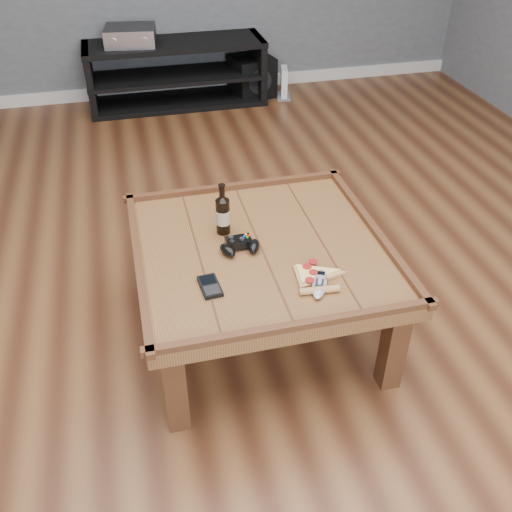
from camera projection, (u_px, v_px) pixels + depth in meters
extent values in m
plane|color=#432213|center=(260.00, 329.00, 2.55)|extent=(6.00, 6.00, 0.00)
cube|color=silver|center=(175.00, 88.00, 4.86)|extent=(5.00, 0.02, 0.10)
cube|color=brown|center=(261.00, 253.00, 2.30)|extent=(1.00, 1.00, 0.06)
cube|color=#412511|center=(175.00, 388.00, 2.03)|extent=(0.08, 0.08, 0.39)
cube|color=#412511|center=(393.00, 347.00, 2.19)|extent=(0.08, 0.08, 0.39)
cube|color=#412511|center=(152.00, 253.00, 2.68)|extent=(0.08, 0.08, 0.39)
cube|color=#412511|center=(321.00, 229.00, 2.84)|extent=(0.08, 0.08, 0.39)
cube|color=#412511|center=(235.00, 186.00, 2.66)|extent=(1.03, 0.03, 0.03)
cube|color=#412511|center=(297.00, 326.00, 1.90)|extent=(1.03, 0.03, 0.03)
cube|color=#412511|center=(374.00, 228.00, 2.37)|extent=(0.03, 1.03, 0.03)
cube|color=#412511|center=(138.00, 262.00, 2.18)|extent=(0.03, 1.03, 0.03)
cube|color=black|center=(174.00, 44.00, 4.42)|extent=(1.40, 0.45, 0.04)
cube|color=black|center=(177.00, 76.00, 4.56)|extent=(1.40, 0.45, 0.03)
cube|color=black|center=(179.00, 101.00, 4.69)|extent=(1.40, 0.45, 0.04)
cube|color=black|center=(90.00, 80.00, 4.42)|extent=(0.05, 0.44, 0.50)
cube|color=black|center=(258.00, 67.00, 4.68)|extent=(0.05, 0.44, 0.50)
cylinder|color=black|center=(223.00, 217.00, 2.32)|extent=(0.06, 0.06, 0.15)
cone|color=black|center=(222.00, 197.00, 2.27)|extent=(0.06, 0.06, 0.03)
cylinder|color=black|center=(222.00, 192.00, 2.25)|extent=(0.02, 0.02, 0.05)
cylinder|color=black|center=(222.00, 185.00, 2.24)|extent=(0.03, 0.03, 0.01)
cylinder|color=beige|center=(223.00, 217.00, 2.32)|extent=(0.06, 0.06, 0.06)
cube|color=black|center=(239.00, 242.00, 2.27)|extent=(0.10, 0.07, 0.03)
ellipsoid|color=black|center=(228.00, 250.00, 2.23)|extent=(0.08, 0.10, 0.04)
ellipsoid|color=black|center=(254.00, 246.00, 2.25)|extent=(0.07, 0.10, 0.04)
cylinder|color=black|center=(231.00, 237.00, 2.26)|extent=(0.02, 0.02, 0.01)
cylinder|color=black|center=(242.00, 239.00, 2.25)|extent=(0.02, 0.02, 0.01)
cylinder|color=yellow|center=(246.00, 235.00, 2.28)|extent=(0.01, 0.01, 0.01)
cylinder|color=red|center=(249.00, 236.00, 2.27)|extent=(0.01, 0.01, 0.01)
cylinder|color=#0C33CC|center=(244.00, 236.00, 2.27)|extent=(0.01, 0.01, 0.01)
cylinder|color=#0C9919|center=(247.00, 237.00, 2.26)|extent=(0.01, 0.01, 0.01)
cylinder|color=tan|center=(319.00, 290.00, 2.04)|extent=(0.15, 0.04, 0.03)
cylinder|color=#AE1B16|center=(310.00, 280.00, 2.08)|extent=(0.03, 0.03, 0.00)
cylinder|color=#AE1B16|center=(322.00, 278.00, 2.09)|extent=(0.03, 0.03, 0.00)
cylinder|color=#AE1B16|center=(313.00, 272.00, 2.12)|extent=(0.03, 0.03, 0.00)
cylinder|color=#AE1B16|center=(307.00, 266.00, 2.15)|extent=(0.03, 0.03, 0.00)
cylinder|color=#AE1B16|center=(313.00, 262.00, 2.17)|extent=(0.03, 0.03, 0.00)
cube|color=black|center=(210.00, 286.00, 2.07)|extent=(0.08, 0.13, 0.02)
cube|color=black|center=(208.00, 279.00, 2.09)|extent=(0.06, 0.05, 0.00)
cube|color=black|center=(212.00, 290.00, 2.04)|extent=(0.06, 0.06, 0.00)
ellipsoid|color=#91969D|center=(320.00, 284.00, 2.08)|extent=(0.12, 0.18, 0.03)
cube|color=black|center=(321.00, 273.00, 2.11)|extent=(0.03, 0.03, 0.00)
cube|color=black|center=(319.00, 284.00, 2.06)|extent=(0.05, 0.07, 0.00)
cube|color=black|center=(130.00, 35.00, 4.30)|extent=(0.41, 0.35, 0.13)
cube|color=#B9BBC4|center=(129.00, 41.00, 4.18)|extent=(0.37, 0.06, 0.13)
cylinder|color=#B9BBC4|center=(113.00, 42.00, 4.17)|extent=(0.05, 0.02, 0.05)
cylinder|color=#B9BBC4|center=(144.00, 41.00, 4.19)|extent=(0.05, 0.02, 0.05)
cube|color=black|center=(252.00, 76.00, 4.76)|extent=(0.38, 0.38, 0.32)
cylinder|color=black|center=(260.00, 82.00, 4.65)|extent=(0.20, 0.05, 0.20)
cube|color=slate|center=(283.00, 96.00, 4.81)|extent=(0.15, 0.22, 0.02)
cube|color=white|center=(284.00, 82.00, 4.74)|extent=(0.09, 0.18, 0.23)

